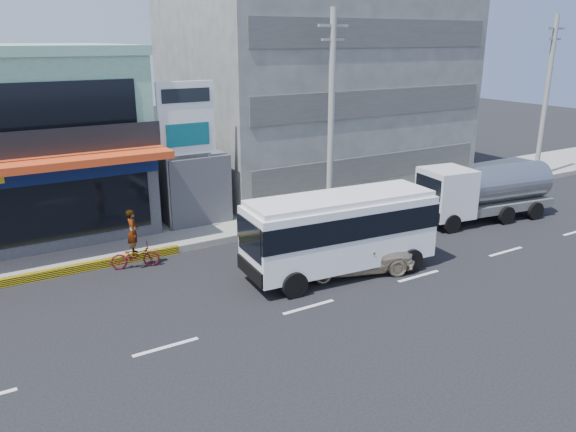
% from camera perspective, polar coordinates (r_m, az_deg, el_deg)
% --- Properties ---
extents(ground, '(120.00, 120.00, 0.00)m').
position_cam_1_polar(ground, '(19.19, 2.11, -9.23)').
color(ground, black).
rests_on(ground, ground).
extents(sidewalk, '(70.00, 5.00, 0.30)m').
position_cam_1_polar(sidewalk, '(29.10, 0.19, 0.62)').
color(sidewalk, gray).
rests_on(sidewalk, ground).
extents(concrete_building, '(16.00, 12.00, 14.00)m').
position_cam_1_polar(concrete_building, '(35.19, 2.62, 14.91)').
color(concrete_building, gray).
rests_on(concrete_building, ground).
extents(gap_structure, '(3.00, 6.00, 3.50)m').
position_cam_1_polar(gap_structure, '(28.78, -10.99, 3.40)').
color(gap_structure, '#404044').
rests_on(gap_structure, ground).
extents(satellite_dish, '(1.50, 1.50, 0.15)m').
position_cam_1_polar(satellite_dish, '(27.47, -10.48, 6.66)').
color(satellite_dish, slate).
rests_on(satellite_dish, gap_structure).
extents(billboard, '(2.60, 0.18, 6.90)m').
position_cam_1_polar(billboard, '(25.41, -10.25, 8.90)').
color(billboard, gray).
rests_on(billboard, ground).
extents(utility_pole_near, '(1.60, 0.30, 10.00)m').
position_cam_1_polar(utility_pole_near, '(26.85, 4.41, 10.06)').
color(utility_pole_near, '#999993').
rests_on(utility_pole_near, ground).
extents(utility_pole_far, '(1.60, 0.30, 10.00)m').
position_cam_1_polar(utility_pole_far, '(38.34, 24.73, 10.80)').
color(utility_pole_far, '#999993').
rests_on(utility_pole_far, ground).
extents(minibus, '(7.58, 3.09, 3.10)m').
position_cam_1_polar(minibus, '(21.24, 5.33, -1.16)').
color(minibus, white).
rests_on(minibus, ground).
extents(sedan, '(5.34, 3.39, 1.69)m').
position_cam_1_polar(sedan, '(21.73, 6.30, -3.57)').
color(sedan, beige).
rests_on(sedan, ground).
extents(tanker_truck, '(7.30, 3.09, 2.79)m').
position_cam_1_polar(tanker_truck, '(29.18, 19.09, 2.43)').
color(tanker_truck, silver).
rests_on(tanker_truck, ground).
extents(motorcycle_rider, '(1.97, 1.08, 2.39)m').
position_cam_1_polar(motorcycle_rider, '(22.80, -15.34, -3.24)').
color(motorcycle_rider, '#5F0D19').
rests_on(motorcycle_rider, ground).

